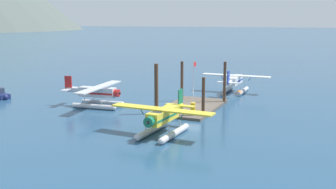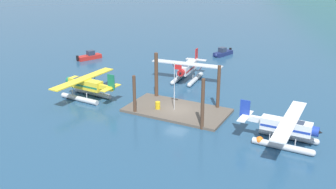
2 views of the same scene
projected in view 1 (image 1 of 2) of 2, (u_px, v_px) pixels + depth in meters
ground_plane at (191, 108)px, 50.06m from camera, size 1200.00×1200.00×0.00m
dock_platform at (191, 107)px, 50.03m from camera, size 11.93×6.37×0.30m
piling_near_left at (203, 98)px, 44.89m from camera, size 0.37×0.37×4.63m
piling_near_right at (225, 83)px, 52.43m from camera, size 0.38×0.38×5.60m
piling_far_left at (156, 89)px, 46.66m from camera, size 0.47×0.47×5.96m
piling_far_right at (182, 81)px, 54.27m from camera, size 0.39×0.39×5.45m
flagpole at (194, 78)px, 49.16m from camera, size 0.95×0.10×5.70m
fuel_drum at (193, 106)px, 47.70m from camera, size 0.62×0.62×0.88m
mooring_buoy at (239, 93)px, 58.38m from camera, size 0.80×0.80×0.80m
seaplane_white_stbd_aft at (235, 82)px, 60.59m from camera, size 7.98×10.41×3.84m
seaplane_silver_bow_left at (98, 95)px, 50.54m from camera, size 10.49×7.96×3.84m
seaplane_yellow_port_aft at (163, 119)px, 38.08m from camera, size 7.98×10.46×3.84m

